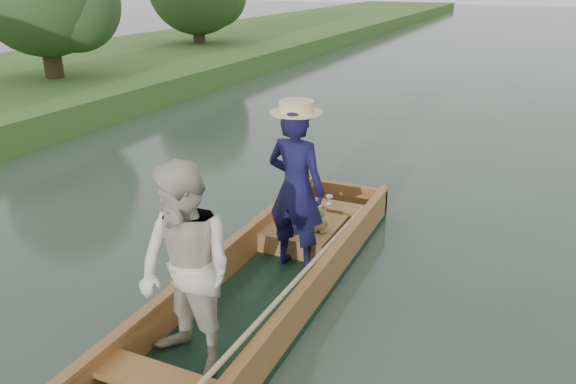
% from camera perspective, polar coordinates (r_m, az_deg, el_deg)
% --- Properties ---
extents(ground, '(120.00, 120.00, 0.00)m').
position_cam_1_polar(ground, '(5.54, -2.61, -11.29)').
color(ground, '#283D30').
rests_on(ground, ground).
extents(punt, '(1.12, 5.00, 1.83)m').
position_cam_1_polar(punt, '(5.10, -3.78, -6.39)').
color(punt, black).
rests_on(punt, ground).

